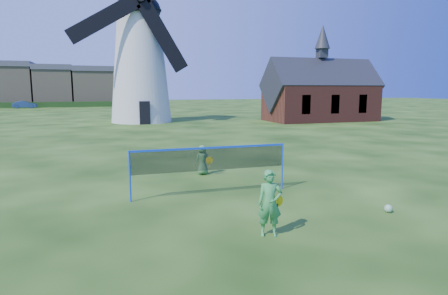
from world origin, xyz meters
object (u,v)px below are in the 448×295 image
Objects in this scene: player_boy at (203,160)px; play_ball at (388,208)px; badminton_net at (211,160)px; car_right at (25,105)px; windmill at (140,59)px; chapel at (320,94)px; player_girl at (270,203)px.

player_boy reaches higher than play_ball.
badminton_net is 3.03m from player_boy.
play_ball is 0.06× the size of car_right.
car_right is (-15.78, 63.33, -0.50)m from badminton_net.
windmill reaches higher than play_ball.
windmill is 39.00m from car_right.
windmill reaches higher than chapel.
badminton_net reaches higher than car_right.
chapel reaches higher than car_right.
chapel is 28.31m from player_boy.
badminton_net is 65.27m from car_right.
player_boy is 62.55m from car_right.
car_right is at bearing -80.61° from player_boy.
player_girl is (0.33, -3.73, -0.37)m from badminton_net.
play_ball is at bearing -118.30° from chapel.
player_boy is (0.16, 6.67, -0.18)m from player_girl.
windmill is 1.57× the size of chapel.
windmill is 11.93× the size of player_girl.
windmill reaches higher than player_boy.
player_girl is at bearing -123.58° from chapel.
player_girl reaches higher than car_right.
player_boy is at bearing -90.61° from windmill.
windmill is 26.18m from player_boy.
player_girl is at bearing -90.78° from windmill.
player_girl is 68.98m from car_right.
player_girl is at bearing -171.60° from car_right.
windmill is at bearing -96.31° from player_boy.
player_boy is at bearing 120.69° from play_ball.
windmill is at bearing 96.07° from play_ball.
chapel is 2.31× the size of badminton_net.
badminton_net is 4.30× the size of player_boy.
player_girl is at bearing 82.90° from player_boy.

